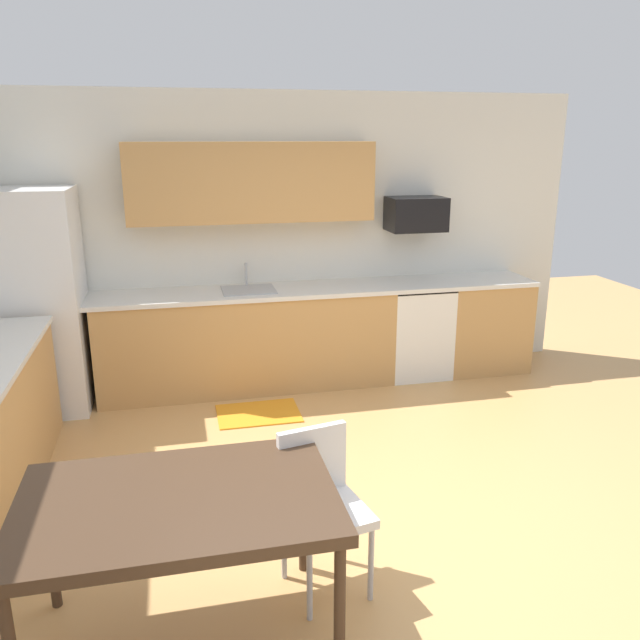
# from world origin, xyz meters

# --- Properties ---
(ground_plane) EXTENTS (12.00, 12.00, 0.00)m
(ground_plane) POSITION_xyz_m (0.00, 0.00, 0.00)
(ground_plane) COLOR tan
(wall_back) EXTENTS (5.80, 0.10, 2.70)m
(wall_back) POSITION_xyz_m (0.00, 2.65, 1.35)
(wall_back) COLOR silver
(wall_back) RESTS_ON ground
(cabinet_run_back) EXTENTS (2.71, 0.60, 0.90)m
(cabinet_run_back) POSITION_xyz_m (-0.39, 2.30, 0.45)
(cabinet_run_back) COLOR tan
(cabinet_run_back) RESTS_ON ground
(cabinet_run_back_right) EXTENTS (0.84, 0.60, 0.90)m
(cabinet_run_back_right) POSITION_xyz_m (1.98, 2.30, 0.45)
(cabinet_run_back_right) COLOR tan
(cabinet_run_back_right) RESTS_ON ground
(countertop_back) EXTENTS (4.80, 0.64, 0.04)m
(countertop_back) POSITION_xyz_m (0.00, 2.30, 0.92)
(countertop_back) COLOR silver
(countertop_back) RESTS_ON cabinet_run_back
(upper_cabinets_back) EXTENTS (2.20, 0.34, 0.70)m
(upper_cabinets_back) POSITION_xyz_m (-0.30, 2.43, 1.90)
(upper_cabinets_back) COLOR tan
(refrigerator) EXTENTS (0.76, 0.70, 1.90)m
(refrigerator) POSITION_xyz_m (-2.18, 2.22, 0.95)
(refrigerator) COLOR white
(refrigerator) RESTS_ON ground
(oven_range) EXTENTS (0.60, 0.60, 0.91)m
(oven_range) POSITION_xyz_m (1.26, 2.30, 0.46)
(oven_range) COLOR white
(oven_range) RESTS_ON ground
(microwave) EXTENTS (0.54, 0.36, 0.32)m
(microwave) POSITION_xyz_m (1.26, 2.40, 1.58)
(microwave) COLOR black
(sink_basin) EXTENTS (0.48, 0.40, 0.14)m
(sink_basin) POSITION_xyz_m (-0.37, 2.30, 0.88)
(sink_basin) COLOR #A5A8AD
(sink_basin) RESTS_ON countertop_back
(sink_faucet) EXTENTS (0.02, 0.02, 0.24)m
(sink_faucet) POSITION_xyz_m (-0.37, 2.48, 1.04)
(sink_faucet) COLOR #B2B5BA
(sink_faucet) RESTS_ON countertop_back
(dining_table) EXTENTS (1.40, 0.90, 0.77)m
(dining_table) POSITION_xyz_m (-1.06, -0.82, 0.71)
(dining_table) COLOR #422D1E
(dining_table) RESTS_ON ground
(chair_near_table) EXTENTS (0.47, 0.47, 0.85)m
(chair_near_table) POSITION_xyz_m (-0.35, -0.54, 0.50)
(chair_near_table) COLOR white
(chair_near_table) RESTS_ON ground
(floor_mat) EXTENTS (0.70, 0.50, 0.01)m
(floor_mat) POSITION_xyz_m (-0.39, 1.65, 0.01)
(floor_mat) COLOR orange
(floor_mat) RESTS_ON ground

